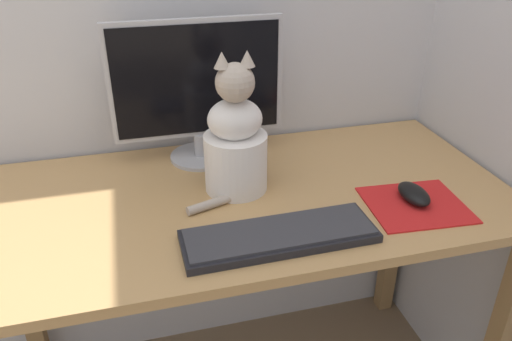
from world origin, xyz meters
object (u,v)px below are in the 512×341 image
Objects in this scene: monitor at (198,88)px; computer_mouse_right at (414,194)px; cat at (235,141)px; keyboard at (279,235)px.

computer_mouse_right is (0.45, -0.35, -0.18)m from monitor.
keyboard is at bearing -78.31° from cat.
computer_mouse_right is at bearing 9.99° from keyboard.
keyboard is 1.19× the size of cat.
cat reaches higher than computer_mouse_right.
monitor is 4.22× the size of computer_mouse_right.
keyboard is at bearing -77.08° from monitor.
keyboard is at bearing -169.22° from computer_mouse_right.
keyboard is 3.87× the size of computer_mouse_right.
monitor is at bearing 108.59° from cat.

